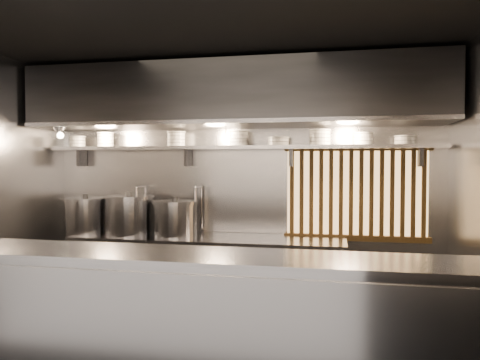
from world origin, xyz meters
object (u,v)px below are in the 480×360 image
(pendant_bulb, at_px, (226,140))
(stock_pot_right, at_px, (175,218))
(heat_lamp, at_px, (59,130))
(stock_pot_mid, at_px, (129,215))
(stock_pot_left, at_px, (86,215))

(pendant_bulb, xyz_separation_m, stock_pot_right, (-0.55, -0.09, -0.86))
(heat_lamp, xyz_separation_m, stock_pot_mid, (0.70, 0.26, -0.94))
(stock_pot_mid, relative_size, stock_pot_right, 1.34)
(stock_pot_left, xyz_separation_m, stock_pot_mid, (0.55, -0.02, 0.02))
(heat_lamp, distance_m, pendant_bulb, 1.83)
(stock_pot_mid, xyz_separation_m, stock_pot_right, (0.55, -0.01, -0.02))
(heat_lamp, xyz_separation_m, pendant_bulb, (1.80, 0.35, -0.11))
(heat_lamp, bearing_deg, stock_pot_mid, 20.53)
(heat_lamp, height_order, stock_pot_left, heat_lamp)
(pendant_bulb, xyz_separation_m, stock_pot_left, (-1.65, -0.07, -0.86))
(stock_pot_mid, bearing_deg, stock_pot_left, 178.24)
(stock_pot_left, bearing_deg, stock_pot_right, -1.21)
(stock_pot_mid, distance_m, stock_pot_right, 0.55)
(stock_pot_mid, bearing_deg, stock_pot_right, -0.66)
(heat_lamp, distance_m, stock_pot_mid, 1.20)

